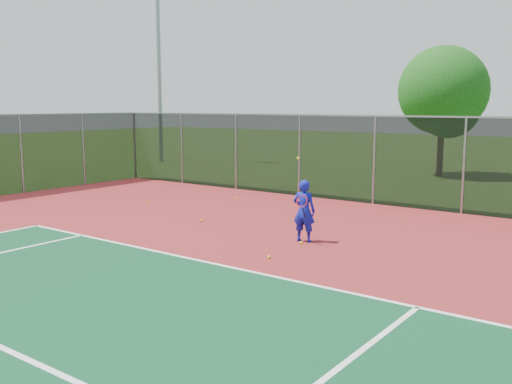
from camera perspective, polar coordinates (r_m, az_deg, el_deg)
ground at (r=8.61m, az=-4.72°, el=-14.42°), size 120.00×120.00×0.00m
court_apron at (r=10.09m, az=2.90°, el=-10.81°), size 30.00×20.00×0.02m
fence_back at (r=18.78m, az=20.08°, el=2.61°), size 30.00×0.06×3.03m
tennis_player at (r=14.12m, az=4.83°, el=-1.87°), size 0.63×0.65×2.10m
practice_ball_0 at (r=20.55m, az=-1.93°, el=-0.64°), size 0.07×0.07×0.07m
practice_ball_2 at (r=16.70m, az=-5.53°, el=-2.83°), size 0.07×0.07×0.07m
practice_ball_3 at (r=12.67m, az=1.30°, el=-6.51°), size 0.07×0.07×0.07m
practice_ball_4 at (r=14.01m, az=4.54°, el=-5.06°), size 0.07×0.07×0.07m
practice_ball_6 at (r=20.10m, az=-10.70°, el=-0.99°), size 0.07×0.07×0.07m
floodlight_nw at (r=35.13m, az=-9.74°, el=14.96°), size 0.90×0.40×13.04m
tree_back_left at (r=28.61m, az=18.33°, el=9.23°), size 4.20×4.20×6.17m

